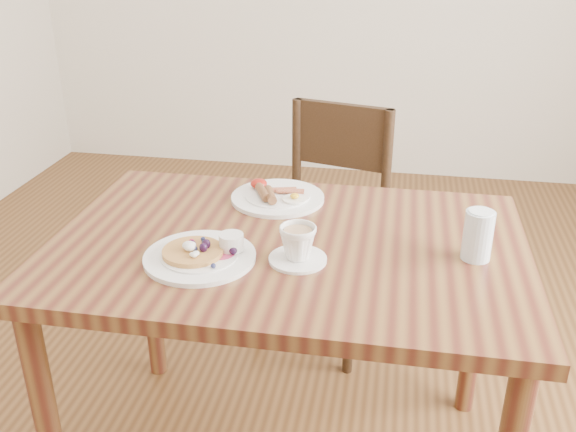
{
  "coord_description": "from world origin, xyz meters",
  "views": [
    {
      "loc": [
        0.26,
        -1.42,
        1.5
      ],
      "look_at": [
        0.0,
        0.0,
        0.82
      ],
      "focal_mm": 40.0,
      "sensor_mm": 36.0,
      "label": 1
    }
  ],
  "objects_px": {
    "teacup_saucer": "(298,245)",
    "water_glass": "(478,235)",
    "chair_far": "(327,214)",
    "breakfast_plate": "(276,196)",
    "dining_table": "(288,275)",
    "pancake_plate": "(202,254)"
  },
  "relations": [
    {
      "from": "chair_far",
      "to": "water_glass",
      "type": "bearing_deg",
      "value": 134.98
    },
    {
      "from": "teacup_saucer",
      "to": "water_glass",
      "type": "relative_size",
      "value": 1.14
    },
    {
      "from": "chair_far",
      "to": "dining_table",
      "type": "bearing_deg",
      "value": 102.6
    },
    {
      "from": "dining_table",
      "to": "breakfast_plate",
      "type": "height_order",
      "value": "breakfast_plate"
    },
    {
      "from": "dining_table",
      "to": "breakfast_plate",
      "type": "xyz_separation_m",
      "value": [
        -0.08,
        0.25,
        0.11
      ]
    },
    {
      "from": "breakfast_plate",
      "to": "teacup_saucer",
      "type": "bearing_deg",
      "value": -70.75
    },
    {
      "from": "breakfast_plate",
      "to": "dining_table",
      "type": "bearing_deg",
      "value": -72.26
    },
    {
      "from": "breakfast_plate",
      "to": "teacup_saucer",
      "type": "relative_size",
      "value": 1.93
    },
    {
      "from": "dining_table",
      "to": "breakfast_plate",
      "type": "distance_m",
      "value": 0.29
    },
    {
      "from": "dining_table",
      "to": "teacup_saucer",
      "type": "distance_m",
      "value": 0.18
    },
    {
      "from": "chair_far",
      "to": "water_glass",
      "type": "relative_size",
      "value": 7.17
    },
    {
      "from": "chair_far",
      "to": "teacup_saucer",
      "type": "relative_size",
      "value": 6.29
    },
    {
      "from": "pancake_plate",
      "to": "breakfast_plate",
      "type": "distance_m",
      "value": 0.4
    },
    {
      "from": "chair_far",
      "to": "water_glass",
      "type": "height_order",
      "value": "chair_far"
    },
    {
      "from": "chair_far",
      "to": "breakfast_plate",
      "type": "distance_m",
      "value": 0.56
    },
    {
      "from": "pancake_plate",
      "to": "breakfast_plate",
      "type": "bearing_deg",
      "value": 74.42
    },
    {
      "from": "breakfast_plate",
      "to": "teacup_saucer",
      "type": "xyz_separation_m",
      "value": [
        0.12,
        -0.35,
        0.03
      ]
    },
    {
      "from": "teacup_saucer",
      "to": "chair_far",
      "type": "bearing_deg",
      "value": 91.68
    },
    {
      "from": "chair_far",
      "to": "pancake_plate",
      "type": "height_order",
      "value": "chair_far"
    },
    {
      "from": "dining_table",
      "to": "breakfast_plate",
      "type": "bearing_deg",
      "value": 107.74
    },
    {
      "from": "chair_far",
      "to": "pancake_plate",
      "type": "bearing_deg",
      "value": 90.57
    },
    {
      "from": "dining_table",
      "to": "pancake_plate",
      "type": "distance_m",
      "value": 0.25
    }
  ]
}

